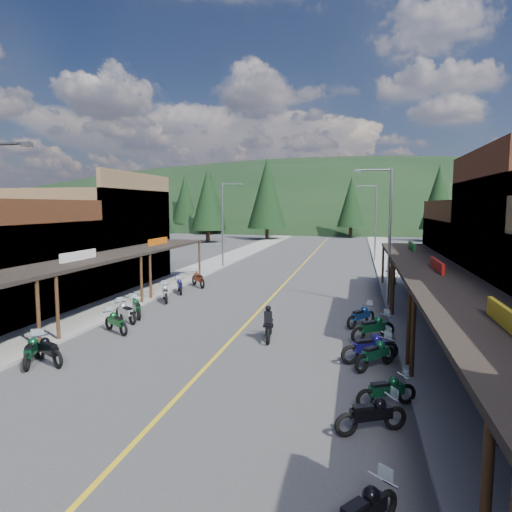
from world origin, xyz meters
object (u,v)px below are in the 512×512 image
Objects in this scene: bike_east_6 at (376,352)px; rider_on_bike at (269,325)px; streetlight_1 at (224,221)px; pine_3 at (351,202)px; streetlight_2 at (387,231)px; shop_east_3 at (498,260)px; pine_0 at (119,202)px; bike_west_10 at (165,292)px; bike_east_4 at (371,413)px; pine_7 at (185,199)px; bike_west_5 at (32,349)px; pine_11 at (490,194)px; bike_east_7 at (370,346)px; bike_west_9 at (137,307)px; bike_west_11 at (180,285)px; pine_10 at (207,200)px; bike_west_12 at (198,278)px; bike_west_8 at (125,311)px; streetlight_3 at (374,219)px; bike_east_5 at (386,389)px; pedestrian_east_a at (498,411)px; pine_8 at (157,205)px; bike_west_7 at (116,321)px; bike_west_6 at (48,349)px; pine_1 at (211,199)px; pine_4 at (439,197)px; bike_east_9 at (361,315)px; pine_2 at (267,193)px; bike_east_8 at (373,327)px; pine_9 at (509,202)px; pedestrian_east_b at (391,272)px; bike_east_3 at (363,511)px; shop_west_3 at (95,238)px.

rider_on_bike is (-4.46, 2.71, 0.03)m from bike_east_6.
pine_3 is at bearing 76.02° from streetlight_1.
pine_3 is 68.80m from bike_east_6.
shop_east_3 is at bearing 25.88° from streetlight_2.
pine_0 is 74.73m from rider_on_bike.
bike_west_10 is 1.06× the size of bike_east_4.
streetlight_1 is 59.59m from pine_7.
bike_west_5 is at bearing -63.32° from pine_0.
bike_east_7 is at bearing -109.49° from pine_11.
bike_west_9 is 6.71m from bike_west_11.
streetlight_2 is 0.69× the size of pine_10.
pine_7 reaches higher than bike_west_12.
bike_west_8 is 1.06m from bike_west_9.
streetlight_3 is 4.05× the size of bike_west_9.
bike_east_5 is at bearing -77.44° from bike_west_11.
pedestrian_east_a is at bearing -71.16° from bike_west_9.
pine_8 reaches higher than bike_west_7.
bike_west_10 is at bearing -167.10° from bike_east_4.
bike_west_6 is at bearing -6.90° from bike_west_5.
streetlight_3 is at bearing 150.93° from bike_east_5.
bike_west_11 is 0.89× the size of rider_on_bike.
pine_1 is (-17.05, 48.00, 2.78)m from streetlight_1.
pine_4 is 6.20× the size of bike_west_8.
streetlight_1 is 31.46m from pine_11.
pine_2 is at bearing 141.85° from bike_east_9.
bike_west_5 is (17.59, -74.85, -6.66)m from pine_1.
shop_east_3 is at bearing -103.17° from pine_11.
bike_east_5 is 0.83× the size of bike_east_8.
pine_9 reaches higher than pedestrian_east_b.
bike_west_10 is (3.88, -51.45, -7.39)m from pine_2.
bike_east_3 is 1.18× the size of pedestrian_east_a.
pine_2 is at bearing 56.31° from pine_8.
pine_8 is 5.21× the size of bike_west_11.
bike_east_3 is at bearing -69.49° from streetlight_1.
rider_on_bike is (8.55, -21.80, -3.83)m from streetlight_1.
pine_10 is 0.94× the size of pine_11.
bike_east_3 is (11.93, -6.51, -0.02)m from bike_west_5.
bike_west_6 is (-29.84, -49.67, -5.79)m from pine_9.
pine_7 is at bearing 105.72° from shop_west_3.
streetlight_2 reaches higher than bike_west_5.
bike_west_6 is at bearing -103.81° from bike_east_8.
pedestrian_east_a is (-11.28, -45.53, -6.22)m from pine_11.
bike_east_8 is at bearing -52.96° from pine_0.
bike_east_7 reaches higher than bike_west_10.
pine_7 reaches higher than bike_east_8.
pine_2 is 6.48× the size of rider_on_bike.
bike_west_7 is at bearing -98.17° from pine_3.
bike_west_5 is (0.54, -26.85, -3.89)m from streetlight_1.
pine_1 is 6.34× the size of bike_east_4.
bike_east_8 reaches higher than bike_east_3.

